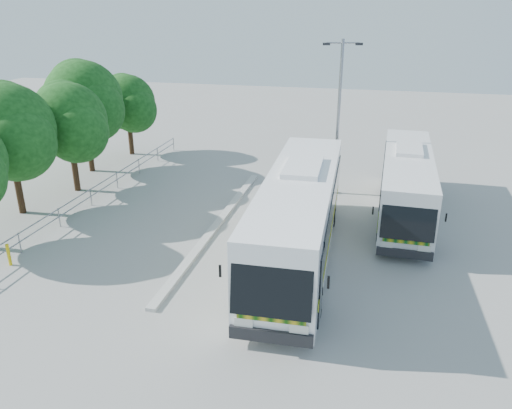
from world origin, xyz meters
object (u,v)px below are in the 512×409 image
(tree_far_c, at_px, (69,121))
(bollard, at_px, (9,255))
(lamppost, at_px, (339,112))
(coach_adjacent, at_px, (406,183))
(tree_far_d, at_px, (85,100))
(tree_far_e, at_px, (128,103))
(tree_far_b, at_px, (9,130))
(coach_main, at_px, (299,215))

(tree_far_c, bearing_deg, bollard, -75.25)
(tree_far_c, xyz_separation_m, lamppost, (15.16, 3.18, 0.61))
(coach_adjacent, bearing_deg, tree_far_d, 172.95)
(coach_adjacent, distance_m, lamppost, 5.58)
(tree_far_d, height_order, tree_far_e, tree_far_d)
(tree_far_c, height_order, lamppost, lamppost)
(tree_far_c, xyz_separation_m, coach_adjacent, (19.08, 0.66, -2.45))
(tree_far_d, bearing_deg, coach_adjacent, -8.53)
(tree_far_b, xyz_separation_m, lamppost, (16.05, 7.08, 0.30))
(tree_far_e, height_order, lamppost, lamppost)
(tree_far_b, bearing_deg, lamppost, 23.81)
(tree_far_c, bearing_deg, tree_far_b, -102.91)
(bollard, bearing_deg, coach_main, 16.85)
(tree_far_b, relative_size, coach_main, 0.51)
(lamppost, bearing_deg, coach_main, -108.97)
(coach_adjacent, relative_size, lamppost, 1.35)
(coach_main, relative_size, coach_adjacent, 1.15)
(tree_far_d, bearing_deg, bollard, -74.35)
(tree_far_b, xyz_separation_m, bollard, (3.32, -5.30, -4.07))
(tree_far_c, xyz_separation_m, bollard, (2.42, -9.20, -3.76))
(tree_far_c, distance_m, bollard, 10.23)
(tree_far_e, xyz_separation_m, bollard, (2.93, -17.40, -3.39))
(tree_far_b, height_order, bollard, tree_far_b)
(coach_adjacent, bearing_deg, coach_main, -125.60)
(tree_far_b, xyz_separation_m, tree_far_d, (-0.30, 7.60, 0.25))
(tree_far_d, bearing_deg, tree_far_c, -72.17)
(tree_far_c, height_order, bollard, tree_far_c)
(tree_far_b, bearing_deg, tree_far_c, 77.09)
(lamppost, height_order, bollard, lamppost)
(coach_adjacent, relative_size, bollard, 12.01)
(coach_main, relative_size, bollard, 13.81)
(coach_adjacent, xyz_separation_m, lamppost, (-3.92, 2.52, 3.06))
(tree_far_e, distance_m, bollard, 17.97)
(tree_far_c, xyz_separation_m, coach_main, (14.36, -5.58, -2.19))
(tree_far_e, height_order, coach_main, tree_far_e)
(coach_main, bearing_deg, tree_far_e, 135.35)
(lamppost, relative_size, bollard, 8.88)
(tree_far_c, bearing_deg, coach_main, -21.24)
(tree_far_c, relative_size, coach_adjacent, 0.54)
(tree_far_d, distance_m, coach_adjacent, 20.71)
(tree_far_c, xyz_separation_m, tree_far_d, (-1.19, 3.70, 0.56))
(tree_far_e, bearing_deg, coach_main, -42.83)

